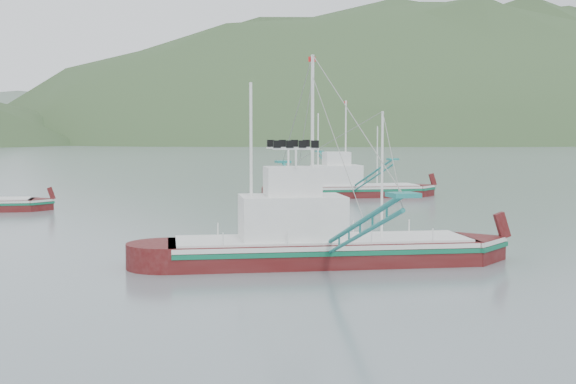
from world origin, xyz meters
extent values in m
plane|color=slate|center=(0.00, 0.00, 0.00)|extent=(1200.00, 1200.00, 0.00)
cube|color=#470B0C|center=(0.00, -0.35, 0.21)|extent=(15.90, 6.08, 2.07)
cube|color=silver|center=(0.00, -0.35, 1.08)|extent=(15.60, 6.12, 0.23)
cube|color=#0E6443|center=(0.00, -0.35, 0.83)|extent=(15.61, 6.14, 0.23)
cube|color=silver|center=(0.00, -0.35, 1.29)|extent=(15.10, 5.78, 0.12)
cube|color=silver|center=(-1.54, -0.15, 2.38)|extent=(5.55, 3.94, 2.27)
cube|color=silver|center=(-1.54, -0.15, 4.24)|extent=(2.95, 2.60, 1.45)
cylinder|color=white|center=(-0.51, -0.28, 5.89)|extent=(0.17, 0.17, 9.30)
cylinder|color=white|center=(-3.59, 0.11, 5.19)|extent=(0.14, 0.14, 7.90)
cylinder|color=white|center=(3.08, -0.74, 4.49)|extent=(0.12, 0.12, 6.51)
cube|color=#470B0C|center=(15.55, 37.63, 0.19)|extent=(14.60, 4.86, 1.91)
cube|color=silver|center=(15.55, 37.63, 1.01)|extent=(14.32, 4.91, 0.21)
cube|color=#0E6443|center=(15.55, 37.63, 0.77)|extent=(14.32, 4.93, 0.21)
cube|color=silver|center=(15.55, 37.63, 1.20)|extent=(13.87, 4.62, 0.11)
cube|color=silver|center=(14.11, 37.73, 2.20)|extent=(5.00, 3.40, 2.11)
cube|color=silver|center=(14.11, 37.73, 3.92)|extent=(2.63, 2.28, 1.34)
cylinder|color=white|center=(15.07, 37.67, 5.46)|extent=(0.15, 0.15, 8.61)
cylinder|color=white|center=(12.20, 37.87, 4.81)|extent=(0.13, 0.13, 7.32)
cylinder|color=white|center=(18.41, 37.42, 4.16)|extent=(0.11, 0.11, 6.03)
ellipsoid|color=#304A26|center=(240.00, 430.00, 0.00)|extent=(684.00, 432.00, 306.00)
ellipsoid|color=slate|center=(30.00, 560.00, 0.00)|extent=(960.00, 400.00, 240.00)
camera|label=1|loc=(-12.70, -38.67, 6.80)|focal=50.00mm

